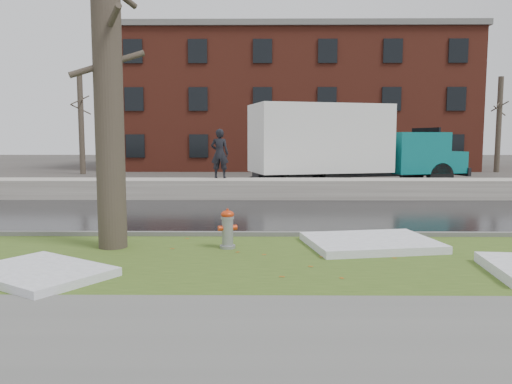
{
  "coord_description": "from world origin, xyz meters",
  "views": [
    {
      "loc": [
        -0.31,
        -10.58,
        2.33
      ],
      "look_at": [
        -0.43,
        1.77,
        1.0
      ],
      "focal_mm": 35.0,
      "sensor_mm": 36.0,
      "label": 1
    }
  ],
  "objects_px": {
    "tree": "(108,68)",
    "worker": "(220,154)",
    "fire_hydrant": "(227,227)",
    "box_truck": "(345,145)"
  },
  "relations": [
    {
      "from": "worker",
      "to": "fire_hydrant",
      "type": "bearing_deg",
      "value": 101.2
    },
    {
      "from": "fire_hydrant",
      "to": "box_truck",
      "type": "distance_m",
      "value": 13.38
    },
    {
      "from": "tree",
      "to": "box_truck",
      "type": "distance_m",
      "value": 14.34
    },
    {
      "from": "tree",
      "to": "worker",
      "type": "bearing_deg",
      "value": 81.15
    },
    {
      "from": "tree",
      "to": "box_truck",
      "type": "xyz_separation_m",
      "value": [
        6.94,
        12.43,
        -1.74
      ]
    },
    {
      "from": "fire_hydrant",
      "to": "worker",
      "type": "xyz_separation_m",
      "value": [
        -0.94,
        9.61,
        1.24
      ]
    },
    {
      "from": "fire_hydrant",
      "to": "tree",
      "type": "xyz_separation_m",
      "value": [
        -2.43,
        0.06,
        3.28
      ]
    },
    {
      "from": "box_truck",
      "to": "tree",
      "type": "bearing_deg",
      "value": -134.59
    },
    {
      "from": "fire_hydrant",
      "to": "box_truck",
      "type": "relative_size",
      "value": 0.07
    },
    {
      "from": "tree",
      "to": "worker",
      "type": "xyz_separation_m",
      "value": [
        1.49,
        9.55,
        -2.03
      ]
    }
  ]
}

